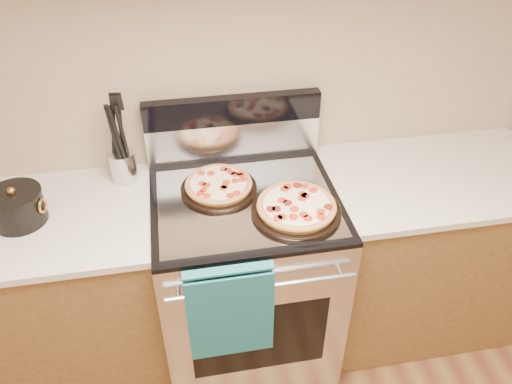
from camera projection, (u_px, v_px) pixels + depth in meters
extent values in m
plane|color=tan|center=(230.00, 64.00, 2.03)|extent=(4.00, 0.00, 4.00)
cube|color=#B7B7BC|center=(246.00, 279.00, 2.30)|extent=(0.76, 0.68, 0.90)
cube|color=black|center=(260.00, 338.00, 2.04)|extent=(0.56, 0.01, 0.40)
cube|color=black|center=(245.00, 200.00, 2.02)|extent=(0.76, 0.68, 0.02)
cube|color=silver|center=(233.00, 140.00, 2.21)|extent=(0.76, 0.06, 0.18)
cube|color=black|center=(233.00, 110.00, 2.12)|extent=(0.76, 0.06, 0.12)
cylinder|color=silver|center=(262.00, 287.00, 1.80)|extent=(0.70, 0.03, 0.03)
cube|color=gray|center=(246.00, 202.00, 1.99)|extent=(0.70, 0.55, 0.01)
cube|color=brown|center=(49.00, 302.00, 2.21)|extent=(1.00, 0.62, 0.88)
cube|color=beige|center=(20.00, 224.00, 1.93)|extent=(1.02, 0.64, 0.03)
cube|color=brown|center=(421.00, 252.00, 2.46)|extent=(1.00, 0.62, 0.88)
cube|color=beige|center=(442.00, 177.00, 2.18)|extent=(1.02, 0.64, 0.03)
cylinder|color=silver|center=(124.00, 166.00, 2.10)|extent=(0.11, 0.11, 0.14)
cylinder|color=black|center=(17.00, 208.00, 1.89)|extent=(0.25, 0.25, 0.12)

